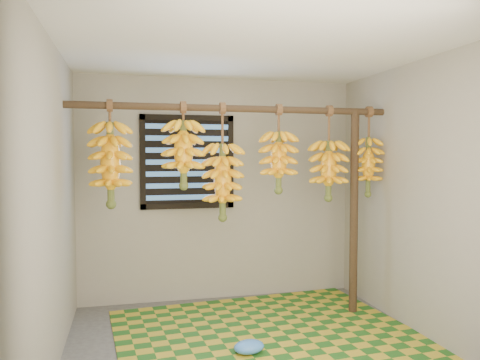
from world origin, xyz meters
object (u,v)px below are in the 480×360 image
object	(u,v)px
banana_bunch_d	(279,162)
banana_bunch_e	(329,170)
plastic_bag	(249,347)
banana_bunch_c	(223,182)
support_post	(354,213)
banana_bunch_a	(111,164)
banana_bunch_b	(183,154)
banana_bunch_f	(368,167)
woven_mat	(267,333)

from	to	relation	value
banana_bunch_d	banana_bunch_e	bearing A→B (deg)	0.00
plastic_bag	banana_bunch_e	distance (m)	1.83
banana_bunch_c	banana_bunch_d	xyz separation A→B (m)	(0.54, 0.00, 0.18)
banana_bunch_e	support_post	bearing A→B (deg)	0.00
support_post	banana_bunch_d	xyz separation A→B (m)	(-0.79, 0.00, 0.51)
banana_bunch_a	banana_bunch_b	distance (m)	0.64
plastic_bag	banana_bunch_f	xyz separation A→B (m)	(1.42, 0.72, 1.40)
support_post	banana_bunch_f	xyz separation A→B (m)	(0.15, 0.00, 0.46)
woven_mat	banana_bunch_c	size ratio (longest dim) A/B	2.39
woven_mat	banana_bunch_b	bearing A→B (deg)	154.01
banana_bunch_d	support_post	bearing A→B (deg)	0.00
banana_bunch_f	plastic_bag	bearing A→B (deg)	-153.12
plastic_bag	banana_bunch_b	xyz separation A→B (m)	(-0.42, 0.72, 1.52)
support_post	banana_bunch_a	distance (m)	2.37
banana_bunch_c	banana_bunch_f	world-z (taller)	same
banana_bunch_c	banana_bunch_f	size ratio (longest dim) A/B	1.21
woven_mat	plastic_bag	size ratio (longest dim) A/B	10.18
woven_mat	banana_bunch_f	distance (m)	1.89
banana_bunch_a	plastic_bag	bearing A→B (deg)	-34.21
woven_mat	banana_bunch_c	bearing A→B (deg)	134.31
support_post	woven_mat	world-z (taller)	support_post
plastic_bag	banana_bunch_c	bearing A→B (deg)	95.04
banana_bunch_a	banana_bunch_b	xyz separation A→B (m)	(0.63, 0.00, 0.09)
banana_bunch_e	banana_bunch_f	xyz separation A→B (m)	(0.43, 0.00, 0.03)
banana_bunch_f	banana_bunch_a	bearing A→B (deg)	180.00
support_post	plastic_bag	bearing A→B (deg)	-150.45
woven_mat	banana_bunch_b	size ratio (longest dim) A/B	3.33
support_post	banana_bunch_f	world-z (taller)	banana_bunch_f
woven_mat	banana_bunch_b	xyz separation A→B (m)	(-0.68, 0.33, 1.58)
banana_bunch_c	banana_bunch_b	bearing A→B (deg)	180.00
woven_mat	plastic_bag	bearing A→B (deg)	-124.27
banana_bunch_a	banana_bunch_c	bearing A→B (deg)	0.00
support_post	banana_bunch_c	distance (m)	1.37
plastic_bag	banana_bunch_f	distance (m)	2.11
banana_bunch_c	banana_bunch_d	distance (m)	0.57
banana_bunch_a	banana_bunch_b	world-z (taller)	same
plastic_bag	banana_bunch_d	distance (m)	1.68
woven_mat	support_post	bearing A→B (deg)	18.36
banana_bunch_b	banana_bunch_d	size ratio (longest dim) A/B	0.93
woven_mat	banana_bunch_e	distance (m)	1.63
banana_bunch_b	banana_bunch_c	distance (m)	0.44
support_post	banana_bunch_b	distance (m)	1.78
banana_bunch_f	banana_bunch_b	bearing A→B (deg)	180.00
woven_mat	banana_bunch_d	bearing A→B (deg)	57.12
plastic_bag	woven_mat	bearing A→B (deg)	55.73
support_post	banana_bunch_c	xyz separation A→B (m)	(-1.33, 0.00, 0.33)
support_post	banana_bunch_e	size ratio (longest dim) A/B	2.19
plastic_bag	banana_bunch_c	size ratio (longest dim) A/B	0.23
banana_bunch_c	banana_bunch_f	bearing A→B (deg)	0.00
support_post	banana_bunch_f	size ratio (longest dim) A/B	2.26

